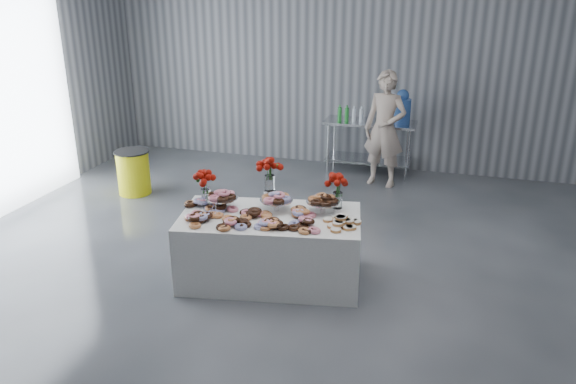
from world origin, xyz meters
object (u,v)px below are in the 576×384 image
(display_table, at_px, (270,248))
(prep_table, at_px, (369,138))
(water_jug, at_px, (402,108))
(person, at_px, (385,129))
(trash_barrel, at_px, (134,172))

(display_table, bearing_deg, prep_table, 83.51)
(display_table, relative_size, water_jug, 3.43)
(person, bearing_deg, prep_table, 135.75)
(display_table, relative_size, person, 1.04)
(display_table, bearing_deg, water_jug, 76.41)
(prep_table, relative_size, water_jug, 2.71)
(prep_table, distance_m, person, 0.65)
(prep_table, relative_size, trash_barrel, 2.22)
(water_jug, bearing_deg, display_table, -103.59)
(display_table, height_order, trash_barrel, display_table)
(display_table, distance_m, water_jug, 4.09)
(person, bearing_deg, display_table, -88.34)
(water_jug, relative_size, trash_barrel, 0.82)
(prep_table, relative_size, person, 0.82)
(water_jug, bearing_deg, prep_table, 180.00)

